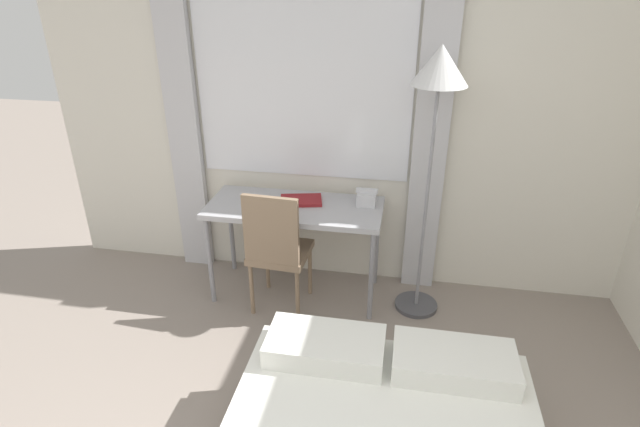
% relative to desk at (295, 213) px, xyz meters
% --- Properties ---
extents(wall_back_with_window, '(4.83, 0.13, 2.70)m').
position_rel_desk_xyz_m(wall_back_with_window, '(0.39, 0.35, 0.68)').
color(wall_back_with_window, silver).
rests_on(wall_back_with_window, ground_plane).
extents(desk, '(1.25, 0.55, 0.74)m').
position_rel_desk_xyz_m(desk, '(0.00, 0.00, 0.00)').
color(desk, '#B2B2B7').
rests_on(desk, ground_plane).
extents(desk_chair, '(0.42, 0.42, 0.95)m').
position_rel_desk_xyz_m(desk_chair, '(-0.08, -0.24, -0.15)').
color(desk_chair, '#8C7259').
rests_on(desk_chair, ground_plane).
extents(standing_lamp, '(0.35, 0.35, 1.87)m').
position_rel_desk_xyz_m(standing_lamp, '(0.92, -0.03, 0.89)').
color(standing_lamp, '#4C4C51').
rests_on(standing_lamp, ground_plane).
extents(telephone, '(0.15, 0.13, 0.12)m').
position_rel_desk_xyz_m(telephone, '(0.50, 0.11, 0.12)').
color(telephone, silver).
rests_on(telephone, desk).
extents(book, '(0.33, 0.26, 0.02)m').
position_rel_desk_xyz_m(book, '(0.03, 0.07, 0.08)').
color(book, maroon).
rests_on(book, desk).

